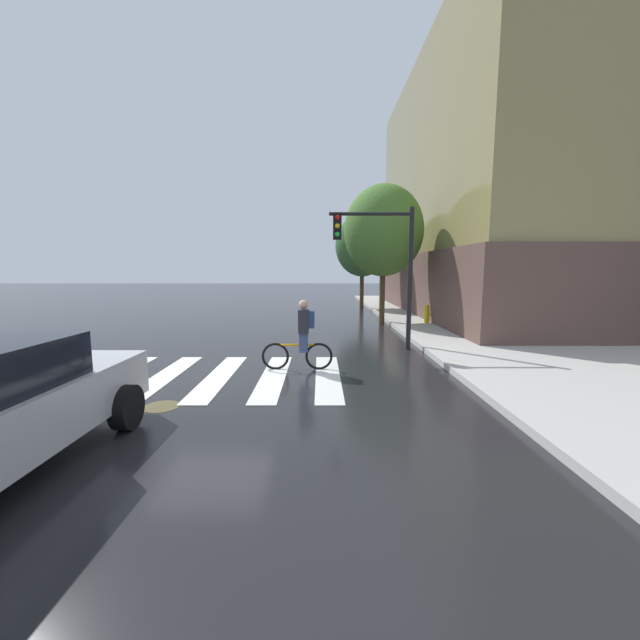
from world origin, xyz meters
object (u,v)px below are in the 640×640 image
Objects in this scene: manhole_cover at (162,406)px; cyclist at (303,335)px; street_tree_near at (384,231)px; street_tree_mid at (363,245)px; fire_hydrant at (427,314)px; traffic_light_near at (383,254)px.

cyclist is at bearing 46.64° from manhole_cover.
street_tree_near is (5.51, 10.19, 4.04)m from manhole_cover.
street_tree_mid reaches higher than cyclist.
cyclist is 14.47m from street_tree_mid.
street_tree_mid is (-2.05, 6.69, 3.28)m from fire_hydrant.
traffic_light_near reaches higher than manhole_cover.
street_tree_near is 6.19m from street_tree_mid.
street_tree_near is (3.14, 7.67, 3.20)m from cyclist.
traffic_light_near is (2.26, 2.35, 2.02)m from cyclist.
cyclist is 8.73m from fire_hydrant.
cyclist reaches higher than fire_hydrant.
cyclist is 3.83m from traffic_light_near.
fire_hydrant is (4.97, 7.17, -0.31)m from cyclist.
traffic_light_near is at bearing -119.37° from fire_hydrant.
street_tree_mid is at bearing 107.06° from fire_hydrant.
cyclist is (2.38, 2.52, 0.84)m from manhole_cover.
street_tree_near reaches higher than cyclist.
traffic_light_near reaches higher than fire_hydrant.
cyclist is 0.29× the size of street_tree_near.
street_tree_mid is at bearing 72.09° from manhole_cover.
traffic_light_near is 5.52m from street_tree_near.
cyclist is at bearing -112.24° from street_tree_near.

